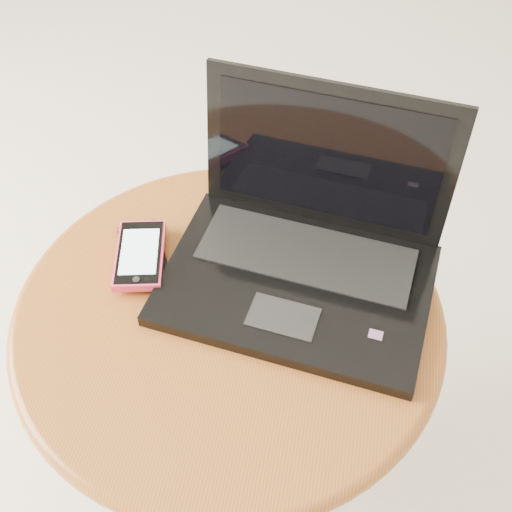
# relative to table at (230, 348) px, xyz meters

# --- Properties ---
(table) EXTENTS (0.59, 0.59, 0.46)m
(table) POSITION_rel_table_xyz_m (0.00, 0.00, 0.00)
(table) COLOR #532D11
(table) RESTS_ON ground
(laptop) EXTENTS (0.39, 0.32, 0.24)m
(laptop) POSITION_rel_table_xyz_m (0.09, 0.09, 0.14)
(laptop) COLOR black
(laptop) RESTS_ON table
(phone_black) EXTENTS (0.10, 0.12, 0.01)m
(phone_black) POSITION_rel_table_xyz_m (-0.14, 0.07, 0.10)
(phone_black) COLOR black
(phone_black) RESTS_ON table
(phone_pink) EXTENTS (0.09, 0.13, 0.01)m
(phone_pink) POSITION_rel_table_xyz_m (-0.14, 0.06, 0.12)
(phone_pink) COLOR #E43354
(phone_pink) RESTS_ON phone_black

